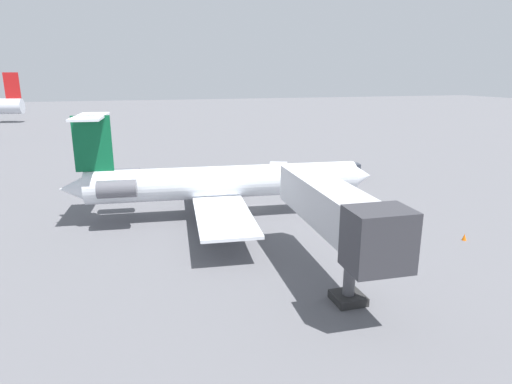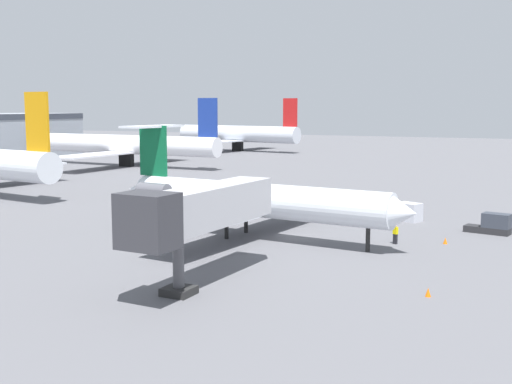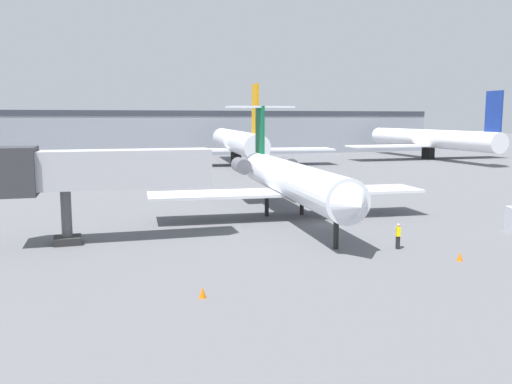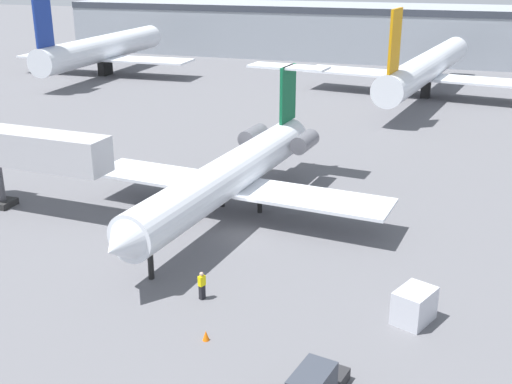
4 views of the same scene
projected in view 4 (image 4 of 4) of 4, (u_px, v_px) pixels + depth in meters
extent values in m
cube|color=#5B5B60|center=(235.00, 233.00, 45.06)|extent=(400.00, 400.00, 0.10)
cylinder|color=silver|center=(229.00, 175.00, 46.28)|extent=(5.37, 25.18, 2.98)
cone|color=silver|center=(120.00, 245.00, 34.90)|extent=(3.03, 2.46, 2.83)
cone|color=silver|center=(295.00, 133.00, 57.75)|extent=(2.77, 2.83, 2.53)
cube|color=silver|center=(315.00, 199.00, 45.08)|extent=(11.29, 5.43, 0.24)
cube|color=silver|center=(163.00, 175.00, 50.01)|extent=(11.29, 5.43, 0.24)
cylinder|color=#595960|center=(305.00, 142.00, 53.35)|extent=(1.80, 3.33, 1.50)
cylinder|color=#595960|center=(253.00, 136.00, 55.20)|extent=(1.80, 3.33, 1.50)
cube|color=#0C5933|center=(288.00, 94.00, 54.78)|extent=(0.55, 3.21, 4.84)
cube|color=silver|center=(288.00, 67.00, 53.99)|extent=(7.00, 3.04, 0.20)
cylinder|color=black|center=(151.00, 264.00, 38.13)|extent=(0.36, 0.36, 1.91)
cylinder|color=black|center=(260.00, 201.00, 48.21)|extent=(0.36, 0.36, 1.91)
cylinder|color=black|center=(222.00, 195.00, 49.45)|extent=(0.36, 0.36, 1.91)
cube|color=#ADADB2|center=(28.00, 148.00, 46.95)|extent=(13.25, 3.21, 2.60)
cube|color=#262626|center=(2.00, 203.00, 49.74)|extent=(1.80, 1.80, 0.50)
cube|color=black|center=(202.00, 292.00, 36.02)|extent=(0.35, 0.39, 0.85)
cube|color=yellow|center=(202.00, 281.00, 35.77)|extent=(0.40, 0.47, 0.60)
sphere|color=tan|center=(202.00, 274.00, 35.63)|extent=(0.24, 0.24, 0.24)
cube|color=silver|center=(414.00, 306.00, 33.62)|extent=(2.37, 2.71, 1.85)
cone|color=orange|center=(206.00, 335.00, 32.12)|extent=(0.36, 0.36, 0.55)
cube|color=#8C939E|center=(397.00, 33.00, 122.45)|extent=(132.80, 18.86, 10.05)
cube|color=#333842|center=(393.00, 13.00, 112.73)|extent=(132.80, 0.60, 1.20)
cylinder|color=silver|center=(104.00, 48.00, 105.42)|extent=(5.44, 36.04, 4.14)
cube|color=navy|center=(43.00, 22.00, 89.16)|extent=(0.45, 4.01, 7.00)
cube|color=silver|center=(104.00, 58.00, 105.99)|extent=(30.36, 7.09, 0.30)
cube|color=black|center=(105.00, 68.00, 106.54)|extent=(1.20, 2.80, 2.40)
cylinder|color=silver|center=(428.00, 66.00, 88.31)|extent=(9.43, 42.03, 3.84)
cube|color=orange|center=(395.00, 41.00, 70.54)|extent=(0.83, 4.00, 7.00)
cube|color=silver|center=(427.00, 77.00, 88.84)|extent=(35.68, 10.67, 0.30)
cube|color=black|center=(426.00, 88.00, 89.38)|extent=(1.20, 2.80, 2.40)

